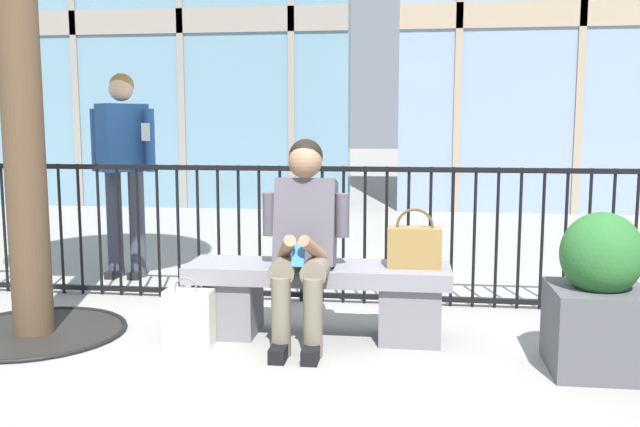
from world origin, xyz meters
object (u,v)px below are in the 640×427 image
object	(u,v)px
stone_bench	(318,293)
handbag_on_bench	(414,246)
bystander_at_railing	(124,159)
seated_person_with_phone	(304,235)
planter	(599,299)
shopping_bag	(189,317)

from	to	relation	value
stone_bench	handbag_on_bench	bearing A→B (deg)	-0.99
handbag_on_bench	bystander_at_railing	size ratio (longest dim) A/B	0.21
handbag_on_bench	bystander_at_railing	distance (m)	2.85
seated_person_with_phone	bystander_at_railing	size ratio (longest dim) A/B	0.71
stone_bench	seated_person_with_phone	bearing A→B (deg)	-117.80
handbag_on_bench	stone_bench	bearing A→B (deg)	179.01
seated_person_with_phone	planter	xyz separation A→B (m)	(1.61, -0.28, -0.26)
shopping_bag	seated_person_with_phone	bearing A→B (deg)	11.75
bystander_at_railing	shopping_bag	bearing A→B (deg)	-57.07
planter	seated_person_with_phone	bearing A→B (deg)	170.23
shopping_bag	planter	distance (m)	2.29
seated_person_with_phone	bystander_at_railing	world-z (taller)	bystander_at_railing
handbag_on_bench	planter	xyz separation A→B (m)	(0.96, -0.40, -0.19)
seated_person_with_phone	bystander_at_railing	distance (m)	2.39
handbag_on_bench	shopping_bag	size ratio (longest dim) A/B	0.85
stone_bench	seated_person_with_phone	size ratio (longest dim) A/B	1.32
seated_person_with_phone	stone_bench	bearing A→B (deg)	62.20
handbag_on_bench	planter	bearing A→B (deg)	-22.38
stone_bench	planter	xyz separation A→B (m)	(1.54, -0.41, 0.12)
stone_bench	bystander_at_railing	bearing A→B (deg)	141.89
handbag_on_bench	bystander_at_railing	bearing A→B (deg)	149.03
shopping_bag	handbag_on_bench	bearing A→B (deg)	11.08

